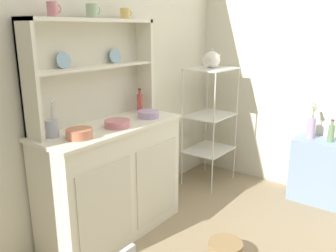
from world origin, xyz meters
name	(u,v)px	position (x,y,z in m)	size (l,w,h in m)	color
wall_back	(87,66)	(0.00, 1.62, 1.25)	(3.84, 0.05, 2.50)	silver
hutch_cabinet	(113,179)	(-0.04, 1.37, 0.44)	(1.12, 0.45, 0.86)	silver
hutch_shelf_unit	(91,63)	(-0.04, 1.53, 1.28)	(1.05, 0.18, 0.72)	silver
bakers_rack	(210,111)	(1.20, 1.29, 0.74)	(0.47, 0.37, 1.15)	silver
side_shelf_blue	(320,171)	(1.44, 0.28, 0.29)	(0.28, 0.48, 0.57)	#849EBC
floor_basket	(225,251)	(0.18, 0.54, 0.07)	(0.23, 0.23, 0.13)	#93754C
cup_rose_0	(53,9)	(-0.35, 1.49, 1.62)	(0.08, 0.07, 0.09)	#D17A84
cup_sage_1	(92,11)	(-0.04, 1.49, 1.63)	(0.09, 0.08, 0.09)	#9EB78E
cup_gold_2	(125,14)	(0.28, 1.49, 1.62)	(0.09, 0.07, 0.08)	#DBB760
bowl_mixing_large	(79,134)	(-0.37, 1.29, 0.89)	(0.16, 0.16, 0.06)	#C67556
bowl_floral_medium	(117,123)	(-0.04, 1.29, 0.88)	(0.18, 0.18, 0.05)	#D17A84
bowl_cream_small	(148,114)	(0.29, 1.29, 0.88)	(0.17, 0.17, 0.05)	#B79ECC
jam_bottle	(140,103)	(0.37, 1.45, 0.94)	(0.05, 0.05, 0.20)	#B74C47
utensil_jar	(52,128)	(-0.46, 1.45, 0.92)	(0.08, 0.08, 0.25)	#B2B7C6
porcelain_teapot	(212,60)	(1.20, 1.29, 1.23)	(0.25, 0.16, 0.18)	white
flower_vase	(311,125)	(1.44, 0.39, 0.69)	(0.07, 0.07, 0.32)	#B79ECC
oil_bottle	(331,133)	(1.44, 0.23, 0.65)	(0.05, 0.05, 0.20)	#6B8C60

